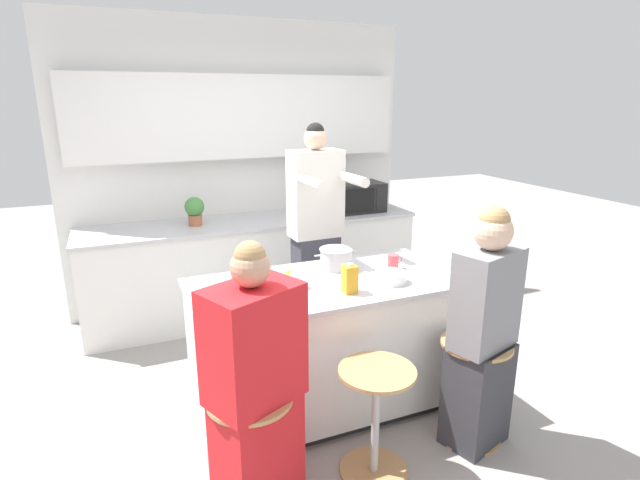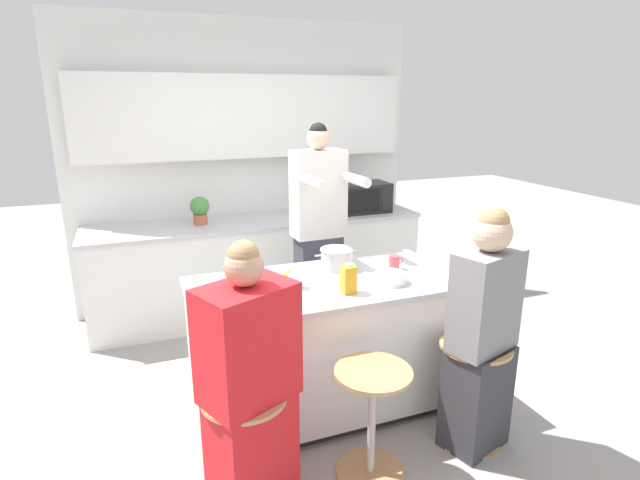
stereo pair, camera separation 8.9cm
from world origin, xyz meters
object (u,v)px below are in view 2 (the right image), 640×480
object	(u,v)px
bar_stool_center	(372,414)
fruit_bowl	(390,278)
bar_stool_leftmost	(246,443)
juice_carton	(348,279)
person_cooking	(319,243)
coffee_cup_far	(296,281)
person_seated_near	(482,341)
banana_bunch	(290,274)
potted_plant	(200,209)
bar_stool_rightmost	(472,385)
microwave	(361,197)
cooking_pot	(337,259)
person_wrapped_blanket	(250,391)
kitchen_island	(325,344)
coffee_cup_near	(394,262)

from	to	relation	value
bar_stool_center	fruit_bowl	bearing A→B (deg)	54.23
bar_stool_leftmost	juice_carton	distance (m)	1.05
person_cooking	juice_carton	size ratio (longest dim) A/B	9.99
bar_stool_leftmost	coffee_cup_far	world-z (taller)	coffee_cup_far
person_cooking	person_seated_near	xyz separation A→B (m)	(0.44, -1.43, -0.23)
banana_bunch	potted_plant	size ratio (longest dim) A/B	0.59
banana_bunch	bar_stool_leftmost	bearing A→B (deg)	-121.32
bar_stool_rightmost	juice_carton	distance (m)	0.96
bar_stool_leftmost	bar_stool_center	world-z (taller)	same
fruit_bowl	microwave	distance (m)	1.91
cooking_pot	banana_bunch	distance (m)	0.35
bar_stool_center	microwave	size ratio (longest dim) A/B	1.16
bar_stool_leftmost	juice_carton	world-z (taller)	juice_carton
bar_stool_rightmost	banana_bunch	distance (m)	1.29
person_cooking	banana_bunch	size ratio (longest dim) A/B	12.27
bar_stool_leftmost	person_cooking	xyz separation A→B (m)	(0.92, 1.41, 0.53)
bar_stool_center	person_wrapped_blanket	distance (m)	0.72
cooking_pot	kitchen_island	bearing A→B (deg)	-129.37
person_cooking	cooking_pot	bearing A→B (deg)	-100.09
microwave	bar_stool_center	bearing A→B (deg)	-113.98
microwave	potted_plant	bearing A→B (deg)	178.00
kitchen_island	coffee_cup_far	size ratio (longest dim) A/B	14.12
fruit_bowl	person_wrapped_blanket	bearing A→B (deg)	-153.18
banana_bunch	bar_stool_center	bearing A→B (deg)	-78.23
bar_stool_leftmost	cooking_pot	world-z (taller)	cooking_pot
person_wrapped_blanket	bar_stool_leftmost	bearing A→B (deg)	122.38
person_cooking	potted_plant	world-z (taller)	person_cooking
coffee_cup_far	fruit_bowl	bearing A→B (deg)	-12.87
bar_stool_rightmost	person_cooking	size ratio (longest dim) A/B	0.35
kitchen_island	cooking_pot	xyz separation A→B (m)	(0.17, 0.20, 0.51)
kitchen_island	cooking_pot	distance (m)	0.57
bar_stool_center	juice_carton	xyz separation A→B (m)	(0.06, 0.47, 0.60)
kitchen_island	microwave	bearing A→B (deg)	57.70
person_seated_near	coffee_cup_far	size ratio (longest dim) A/B	12.09
bar_stool_center	cooking_pot	world-z (taller)	cooking_pot
potted_plant	person_wrapped_blanket	bearing A→B (deg)	-93.14
person_wrapped_blanket	juice_carton	size ratio (longest dim) A/B	7.72
bar_stool_rightmost	juice_carton	size ratio (longest dim) A/B	3.48
cooking_pot	fruit_bowl	size ratio (longest dim) A/B	1.58
bar_stool_rightmost	banana_bunch	bearing A→B (deg)	136.75
coffee_cup_far	banana_bunch	distance (m)	0.19
cooking_pot	coffee_cup_near	bearing A→B (deg)	-23.47
person_seated_near	banana_bunch	bearing A→B (deg)	118.47
fruit_bowl	microwave	size ratio (longest dim) A/B	0.36
microwave	juice_carton	bearing A→B (deg)	-117.64
bar_stool_center	person_seated_near	world-z (taller)	person_seated_near
bar_stool_rightmost	kitchen_island	bearing A→B (deg)	136.38
coffee_cup_far	potted_plant	bearing A→B (deg)	100.61
person_cooking	cooking_pot	world-z (taller)	person_cooking
banana_bunch	juice_carton	bearing A→B (deg)	-57.83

